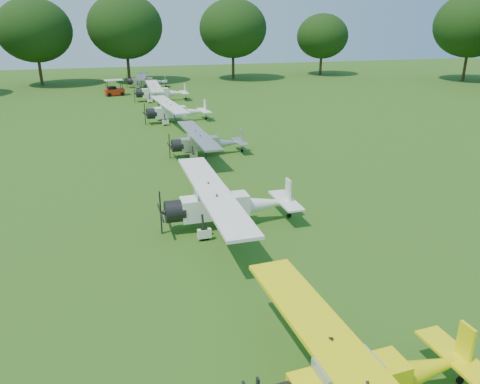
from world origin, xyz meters
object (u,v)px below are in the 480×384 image
object	(u,v)px
aircraft_3	(225,202)
aircraft_7	(146,80)
golf_cart	(114,90)
aircraft_6	(159,91)
aircraft_4	(205,141)
aircraft_5	(175,110)
aircraft_2	(366,377)

from	to	relation	value
aircraft_3	aircraft_7	size ratio (longest dim) A/B	1.18
aircraft_7	golf_cart	size ratio (longest dim) A/B	3.61
aircraft_3	aircraft_6	xyz separation A→B (m)	(0.51, 36.89, -0.08)
aircraft_3	aircraft_4	size ratio (longest dim) A/B	1.18
golf_cart	aircraft_7	bearing A→B (deg)	43.62
golf_cart	aircraft_5	bearing A→B (deg)	-83.75
aircraft_5	aircraft_7	size ratio (longest dim) A/B	1.10
aircraft_2	aircraft_3	size ratio (longest dim) A/B	0.95
aircraft_2	aircraft_7	xyz separation A→B (m)	(-1.07, 61.05, -0.13)
aircraft_3	aircraft_5	xyz separation A→B (m)	(0.76, 24.56, -0.09)
aircraft_7	aircraft_4	bearing A→B (deg)	-80.58
aircraft_6	golf_cart	world-z (taller)	aircraft_6
aircraft_3	golf_cart	size ratio (longest dim) A/B	4.27
aircraft_5	aircraft_7	world-z (taller)	aircraft_5
aircraft_2	aircraft_4	bearing A→B (deg)	84.37
aircraft_7	golf_cart	distance (m)	7.74
golf_cart	aircraft_6	bearing A→B (deg)	-57.49
aircraft_6	aircraft_2	bearing A→B (deg)	-89.45
aircraft_4	aircraft_7	size ratio (longest dim) A/B	1.00
golf_cart	aircraft_3	bearing A→B (deg)	-94.49
aircraft_5	golf_cart	distance (m)	18.73
aircraft_2	aircraft_6	distance (m)	49.20
aircraft_4	aircraft_7	xyz separation A→B (m)	(-1.68, 36.23, -0.01)
aircraft_4	aircraft_7	distance (m)	36.27
aircraft_2	aircraft_7	world-z (taller)	aircraft_2
aircraft_4	aircraft_2	bearing A→B (deg)	-94.53
aircraft_4	golf_cart	xyz separation A→B (m)	(-6.17, 29.94, -0.40)
aircraft_4	aircraft_5	size ratio (longest dim) A/B	0.91
aircraft_3	aircraft_2	bearing A→B (deg)	-87.78
aircraft_3	aircraft_5	distance (m)	24.57
aircraft_3	aircraft_7	world-z (taller)	aircraft_3
aircraft_5	aircraft_6	xyz separation A→B (m)	(-0.26, 12.33, 0.01)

